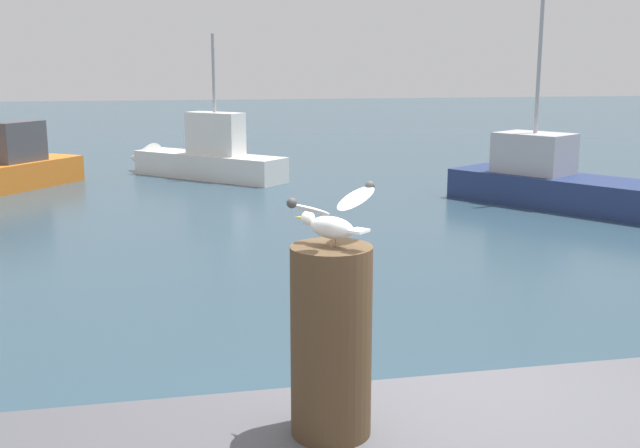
# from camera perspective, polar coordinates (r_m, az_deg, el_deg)

# --- Properties ---
(mooring_post) EXTENTS (0.37, 0.37, 0.89)m
(mooring_post) POSITION_cam_1_polar(r_m,az_deg,el_deg) (3.50, 0.85, -8.80)
(mooring_post) COLOR #4C3823
(mooring_post) RESTS_ON harbor_quay
(seagull) EXTENTS (0.53, 0.48, 0.26)m
(seagull) POSITION_cam_1_polar(r_m,az_deg,el_deg) (3.34, 0.82, 0.47)
(seagull) COLOR tan
(seagull) RESTS_ON mooring_post
(boat_navy) EXTENTS (4.33, 5.67, 4.63)m
(boat_navy) POSITION_cam_1_polar(r_m,az_deg,el_deg) (15.69, 20.24, 2.44)
(boat_navy) COLOR navy
(boat_navy) RESTS_ON ground_plane
(boat_white) EXTENTS (4.18, 4.17, 3.66)m
(boat_white) POSITION_cam_1_polar(r_m,az_deg,el_deg) (19.62, -9.12, 4.94)
(boat_white) COLOR silver
(boat_white) RESTS_ON ground_plane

